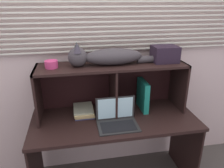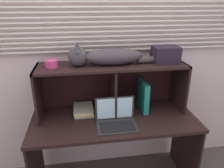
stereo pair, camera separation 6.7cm
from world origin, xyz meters
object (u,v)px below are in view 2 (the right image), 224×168
at_px(laptop, 116,119).
at_px(book_stack, 84,110).
at_px(storage_box, 165,54).
at_px(small_basket, 52,64).
at_px(binder_upright, 143,96).
at_px(cat, 106,56).

xyz_separation_m(laptop, book_stack, (-0.28, 0.24, -0.02)).
bearing_deg(storage_box, book_stack, -179.90).
relative_size(book_stack, storage_box, 1.10).
relative_size(laptop, small_basket, 3.19).
relative_size(binder_upright, book_stack, 1.16).
bearing_deg(binder_upright, storage_box, 0.00).
bearing_deg(book_stack, storage_box, 0.10).
bearing_deg(cat, small_basket, -180.00).
height_order(binder_upright, storage_box, storage_box).
bearing_deg(small_basket, laptop, -24.18).
bearing_deg(laptop, book_stack, 139.40).
xyz_separation_m(binder_upright, storage_box, (0.19, 0.00, 0.41)).
relative_size(cat, book_stack, 3.47).
bearing_deg(small_basket, binder_upright, 0.00).
bearing_deg(cat, book_stack, -179.64).
height_order(laptop, book_stack, laptop).
height_order(cat, binder_upright, cat).
relative_size(binder_upright, small_basket, 2.67).
relative_size(laptop, binder_upright, 1.19).
distance_m(cat, small_basket, 0.48).
height_order(cat, storage_box, cat).
height_order(small_basket, storage_box, storage_box).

